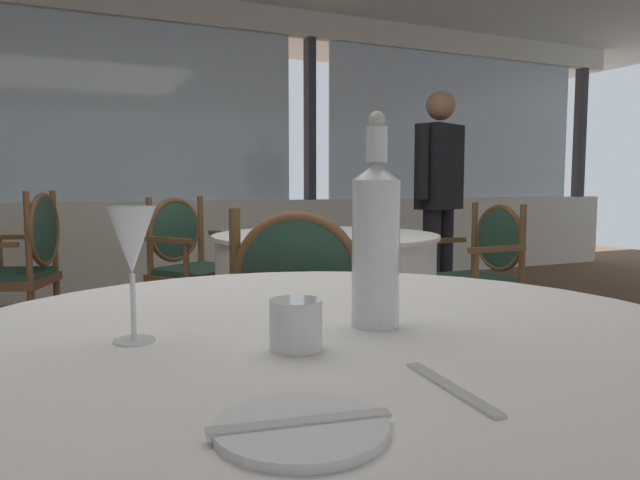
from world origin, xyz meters
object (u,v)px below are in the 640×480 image
Objects in this scene: water_bottle at (376,240)px; water_tumbler at (296,325)px; diner_person_0 at (439,191)px; wine_glass at (131,243)px; dining_chair_1_0 at (480,268)px; dining_chair_1_2 at (302,321)px; dining_chair_1_1 at (190,259)px; side_plate at (301,427)px; dining_chair_0_2 at (24,259)px.

water_tumbler is (-0.18, -0.08, -0.11)m from water_bottle.
diner_person_0 is at bearing 52.45° from water_bottle.
wine_glass is 3.61m from diner_person_0.
diner_person_0 is at bearing 46.85° from wine_glass.
water_tumbler is 3.57m from diner_person_0.
dining_chair_1_2 is (-1.47, -0.87, 0.02)m from dining_chair_1_0.
wine_glass is 0.23× the size of dining_chair_1_2.
dining_chair_1_1 is at bearing 81.53° from water_tumbler.
dining_chair_1_0 is 1.71m from dining_chair_1_1.
water_bottle is 0.41× the size of dining_chair_1_0.
side_plate is 2.20× the size of water_tumbler.
dining_chair_1_1 is at bearing 174.39° from dining_chair_0_2.
diner_person_0 is at bearing -112.15° from dining_chair_1_0.
dining_chair_0_2 is 1.08× the size of dining_chair_1_0.
dining_chair_1_1 is 1.00× the size of dining_chair_1_2.
diner_person_0 is (1.85, 0.07, 0.40)m from dining_chair_1_1.
wine_glass reaches higher than dining_chair_0_2.
water_bottle is 3.15m from dining_chair_0_2.
side_plate is 3.03m from dining_chair_1_1.
dining_chair_1_2 is 0.55× the size of diner_person_0.
dining_chair_0_2 is at bearing 60.01° from diner_person_0.
water_tumbler is 2.67m from dining_chair_1_0.
diner_person_0 is at bearing 61.53° from dining_chair_1_1.
dining_chair_1_0 is 0.96× the size of dining_chair_1_2.
diner_person_0 reaches higher than dining_chair_0_2.
dining_chair_1_1 is (0.62, 2.56, -0.35)m from wine_glass.
water_tumbler is at bearing -39.15° from dining_chair_1_1.
dining_chair_0_2 is at bearing 102.71° from water_bottle.
wine_glass is at bearing 146.43° from water_tumbler.
water_bottle is at bearing -165.52° from dining_chair_1_2.
diner_person_0 is (2.47, 2.63, 0.05)m from wine_glass.
dining_chair_1_0 is (2.00, 2.14, -0.24)m from side_plate.
wine_glass is 0.23× the size of dining_chair_1_1.
water_tumbler is at bearing -156.20° from water_bottle.
side_plate is 1.39m from dining_chair_1_2.
dining_chair_1_2 is 2.59m from diner_person_0.
dining_chair_0_2 is (-0.29, 2.99, -0.35)m from wine_glass.
side_plate is 0.18× the size of dining_chair_0_2.
water_tumbler is 0.05× the size of diner_person_0.
side_plate is at bearing -173.27° from dining_chair_1_2.
water_tumbler is (0.11, 0.27, 0.03)m from side_plate.
dining_chair_0_2 is 2.33m from dining_chair_1_2.
water_tumbler is 0.09× the size of dining_chair_1_1.
side_plate is at bearing 119.68° from diner_person_0.
wine_glass is 0.24× the size of dining_chair_1_0.
diner_person_0 reaches higher than water_tumbler.
dining_chair_0_2 reaches higher than dining_chair_1_0.
diner_person_0 reaches higher than water_bottle.
water_tumbler is (0.21, -0.14, -0.12)m from wine_glass.
water_bottle is at bearing 23.80° from water_tumbler.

